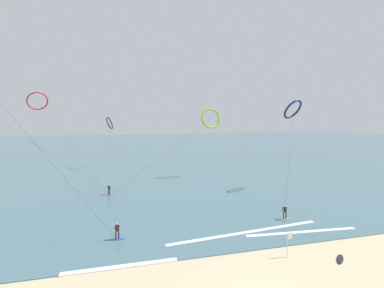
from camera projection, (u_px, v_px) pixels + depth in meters
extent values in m
cube|color=#476B75|center=(148.00, 146.00, 119.82)|extent=(400.00, 200.00, 0.08)
ellipsoid|color=orange|center=(285.00, 219.00, 31.00)|extent=(1.40, 0.40, 0.06)
cylinder|color=#1E2823|center=(286.00, 216.00, 30.89)|extent=(0.12, 0.12, 0.80)
cylinder|color=#1E2823|center=(284.00, 215.00, 31.04)|extent=(0.12, 0.12, 0.80)
cube|color=#1E2823|center=(285.00, 210.00, 30.90)|extent=(0.37, 0.37, 0.62)
sphere|color=tan|center=(285.00, 206.00, 30.86)|extent=(0.22, 0.22, 0.22)
cylinder|color=#1E2823|center=(286.00, 209.00, 30.89)|extent=(0.43, 0.41, 0.39)
cylinder|color=#1E2823|center=(283.00, 209.00, 31.13)|extent=(0.43, 0.41, 0.39)
ellipsoid|color=#2647B7|center=(117.00, 239.00, 25.77)|extent=(1.40, 0.40, 0.06)
cylinder|color=black|center=(116.00, 235.00, 25.65)|extent=(0.12, 0.12, 0.80)
cylinder|color=black|center=(119.00, 235.00, 25.81)|extent=(0.12, 0.12, 0.80)
cube|color=black|center=(117.00, 228.00, 25.66)|extent=(0.37, 0.31, 0.62)
sphere|color=tan|center=(117.00, 224.00, 25.63)|extent=(0.22, 0.22, 0.22)
cylinder|color=black|center=(115.00, 228.00, 25.65)|extent=(0.28, 0.50, 0.39)
cylinder|color=black|center=(119.00, 227.00, 25.91)|extent=(0.28, 0.50, 0.39)
ellipsoid|color=#EA7260|center=(109.00, 195.00, 41.01)|extent=(1.40, 0.40, 0.06)
cylinder|color=#191E38|center=(109.00, 192.00, 41.06)|extent=(0.12, 0.12, 0.80)
cylinder|color=#191E38|center=(110.00, 192.00, 40.88)|extent=(0.12, 0.12, 0.80)
cube|color=#191E38|center=(109.00, 188.00, 40.91)|extent=(0.35, 0.38, 0.62)
sphere|color=tan|center=(109.00, 185.00, 40.87)|extent=(0.22, 0.22, 0.22)
cylinder|color=#191E38|center=(108.00, 187.00, 41.16)|extent=(0.46, 0.37, 0.39)
cylinder|color=#191E38|center=(110.00, 187.00, 40.88)|extent=(0.46, 0.37, 0.39)
cylinder|color=#3F3F3F|center=(35.00, 143.00, 24.81)|extent=(14.96, 3.55, 19.48)
cylinder|color=#3F3F3F|center=(45.00, 152.00, 36.46)|extent=(16.71, 3.92, 14.96)
torus|color=red|center=(37.00, 101.00, 55.94)|extent=(4.66, 3.62, 3.88)
cylinder|color=#3F3F3F|center=(68.00, 141.00, 48.49)|extent=(15.83, 20.88, 15.90)
torus|color=black|center=(110.00, 123.00, 64.51)|extent=(2.19, 3.50, 3.11)
cylinder|color=#3F3F3F|center=(109.00, 152.00, 52.77)|extent=(1.35, 25.70, 11.06)
torus|color=navy|center=(293.00, 109.00, 44.62)|extent=(4.44, 3.66, 3.33)
cylinder|color=#3F3F3F|center=(289.00, 155.00, 37.82)|extent=(9.69, 13.04, 13.60)
torus|color=#8CC62D|center=(211.00, 118.00, 54.24)|extent=(4.53, 1.97, 4.39)
cylinder|color=#3F3F3F|center=(167.00, 152.00, 47.64)|extent=(20.03, 9.96, 12.11)
ellipsoid|color=black|center=(340.00, 259.00, 22.19)|extent=(1.75, 1.66, 0.08)
cone|color=black|center=(339.00, 262.00, 21.61)|extent=(0.14, 0.14, 0.12)
cylinder|color=silver|center=(287.00, 244.00, 22.53)|extent=(0.06, 0.06, 2.26)
cube|color=silver|center=(290.00, 236.00, 22.51)|extent=(0.44, 0.09, 0.60)
cube|color=white|center=(121.00, 267.00, 20.99)|extent=(9.19, 0.52, 0.12)
cube|color=white|center=(302.00, 232.00, 27.43)|extent=(12.46, 1.48, 0.12)
cube|color=white|center=(247.00, 233.00, 27.37)|extent=(17.63, 2.18, 0.12)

